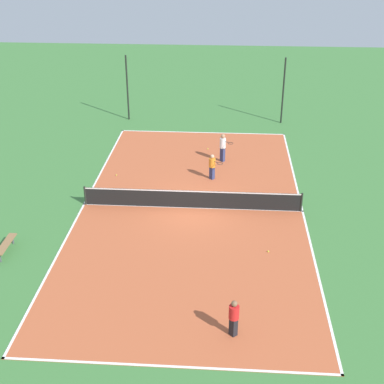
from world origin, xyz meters
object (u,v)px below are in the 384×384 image
tennis_net (192,199)px  tennis_ball_midcourt (116,175)px  fence_post_back_left (127,88)px  player_center_orange (212,165)px  player_near_white (223,146)px  tennis_ball_right_alley (208,149)px  player_coach_red (234,316)px  fence_post_back_right (283,91)px  tennis_ball_near_net (268,251)px  bench (6,245)px

tennis_net → tennis_ball_midcourt: size_ratio=160.63×
tennis_net → fence_post_back_left: 14.44m
player_center_orange → player_near_white: bearing=121.1°
tennis_ball_midcourt → tennis_ball_right_alley: size_ratio=1.00×
player_coach_red → fence_post_back_right: fence_post_back_right is taller
tennis_net → tennis_ball_right_alley: 7.80m
player_center_orange → fence_post_back_left: fence_post_back_left is taller
tennis_ball_midcourt → fence_post_back_left: (-0.96, 9.73, 2.27)m
tennis_ball_near_net → fence_post_back_right: (1.91, 17.06, 2.27)m
tennis_ball_midcourt → fence_post_back_right: size_ratio=0.01×
player_coach_red → tennis_ball_near_net: player_coach_red is taller
bench → fence_post_back_left: bearing=-7.2°
tennis_net → player_coach_red: bearing=-77.4°
player_near_white → tennis_ball_midcourt: bearing=-117.6°
tennis_ball_near_net → tennis_ball_midcourt: bearing=137.9°
player_center_orange → fence_post_back_right: fence_post_back_right is taller
player_coach_red → tennis_ball_right_alley: player_coach_red is taller
player_coach_red → tennis_ball_right_alley: bearing=-35.3°
bench → fence_post_back_right: size_ratio=0.38×
tennis_net → tennis_ball_midcourt: (-4.53, 3.50, -0.47)m
fence_post_back_left → fence_post_back_right: size_ratio=1.00×
player_coach_red → tennis_ball_right_alley: (-1.57, 16.92, -0.78)m
tennis_net → fence_post_back_right: 14.44m
tennis_net → bench: size_ratio=6.24×
bench → tennis_ball_midcourt: 8.71m
player_near_white → fence_post_back_left: fence_post_back_left is taller
fence_post_back_right → tennis_net: bearing=-112.6°
fence_post_back_left → tennis_net: bearing=-67.4°
player_coach_red → tennis_ball_right_alley: 17.01m
bench → player_coach_red: size_ratio=1.21×
player_center_orange → tennis_ball_near_net: player_center_orange is taller
tennis_ball_midcourt → fence_post_back_left: size_ratio=0.01×
tennis_ball_midcourt → player_center_orange: bearing=-0.6°
tennis_ball_midcourt → tennis_ball_near_net: bearing=-42.1°
tennis_ball_right_alley → fence_post_back_right: size_ratio=0.01×
player_center_orange → player_near_white: size_ratio=0.85×
player_coach_red → tennis_ball_near_net: size_ratio=21.28×
tennis_net → tennis_ball_near_net: 5.27m
player_near_white → tennis_ball_right_alley: size_ratio=25.30×
tennis_ball_right_alley → player_coach_red: bearing=-84.7°
bench → player_coach_red: bearing=-115.0°
bench → fence_post_back_left: 18.06m
player_center_orange → tennis_ball_near_net: (2.69, -7.27, -0.79)m
player_coach_red → player_near_white: 15.12m
tennis_ball_right_alley → fence_post_back_right: fence_post_back_right is taller
tennis_net → player_center_orange: bearing=75.5°
fence_post_back_left → player_coach_red: bearing=-71.4°
tennis_ball_midcourt → tennis_ball_right_alley: same height
tennis_net → player_near_white: player_near_white is taller
tennis_net → tennis_ball_midcourt: 5.74m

